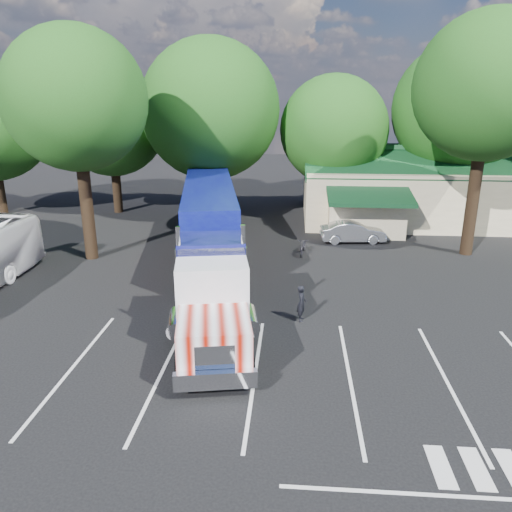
# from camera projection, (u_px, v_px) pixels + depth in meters

# --- Properties ---
(ground) EXTENTS (120.00, 120.00, 0.00)m
(ground) POSITION_uv_depth(u_px,v_px,m) (265.00, 304.00, 22.65)
(ground) COLOR black
(ground) RESTS_ON ground
(event_hall) EXTENTS (24.20, 14.12, 5.55)m
(event_hall) POSITION_uv_depth(u_px,v_px,m) (460.00, 190.00, 37.84)
(event_hall) COLOR beige
(event_hall) RESTS_ON ground
(tree_row_b) EXTENTS (8.40, 8.40, 11.35)m
(tree_row_b) POSITION_uv_depth(u_px,v_px,m) (111.00, 121.00, 38.29)
(tree_row_b) COLOR black
(tree_row_b) RESTS_ON ground
(tree_row_c) EXTENTS (10.00, 10.00, 13.05)m
(tree_row_c) POSITION_uv_depth(u_px,v_px,m) (210.00, 110.00, 35.90)
(tree_row_c) COLOR black
(tree_row_c) RESTS_ON ground
(tree_row_d) EXTENTS (8.00, 8.00, 10.60)m
(tree_row_d) POSITION_uv_depth(u_px,v_px,m) (334.00, 130.00, 36.91)
(tree_row_d) COLOR black
(tree_row_d) RESTS_ON ground
(tree_row_e) EXTENTS (9.60, 9.60, 12.90)m
(tree_row_e) POSITION_uv_depth(u_px,v_px,m) (459.00, 109.00, 36.26)
(tree_row_e) COLOR black
(tree_row_e) RESTS_ON ground
(tree_near_left) EXTENTS (7.60, 7.60, 12.65)m
(tree_near_left) POSITION_uv_depth(u_px,v_px,m) (75.00, 100.00, 26.39)
(tree_near_left) COLOR black
(tree_near_left) RESTS_ON ground
(tree_near_right) EXTENTS (8.00, 8.00, 13.50)m
(tree_near_right) POSITION_uv_depth(u_px,v_px,m) (488.00, 87.00, 26.93)
(tree_near_right) COLOR black
(tree_near_right) RESTS_ON ground
(semi_truck) EXTENTS (6.32, 21.46, 4.47)m
(semi_truck) POSITION_uv_depth(u_px,v_px,m) (210.00, 227.00, 25.82)
(semi_truck) COLOR black
(semi_truck) RESTS_ON ground
(woman) EXTENTS (0.41, 0.59, 1.57)m
(woman) POSITION_uv_depth(u_px,v_px,m) (302.00, 303.00, 20.82)
(woman) COLOR black
(woman) RESTS_ON ground
(bicycle) EXTENTS (0.93, 2.01, 1.02)m
(bicycle) POSITION_uv_depth(u_px,v_px,m) (303.00, 246.00, 29.68)
(bicycle) COLOR black
(bicycle) RESTS_ON ground
(silver_sedan) EXTENTS (4.25, 1.85, 1.36)m
(silver_sedan) POSITION_uv_depth(u_px,v_px,m) (353.00, 232.00, 32.02)
(silver_sedan) COLOR #ABAEB3
(silver_sedan) RESTS_ON ground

